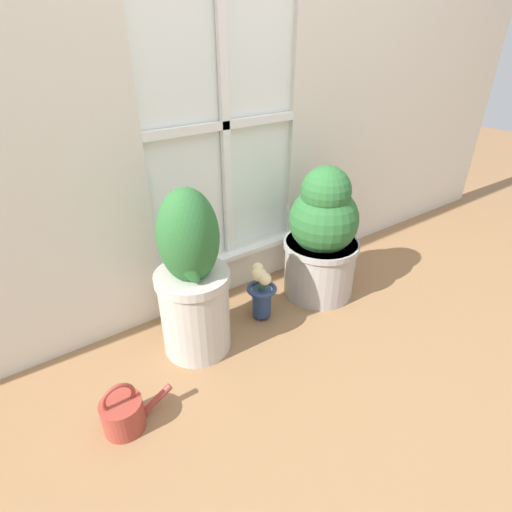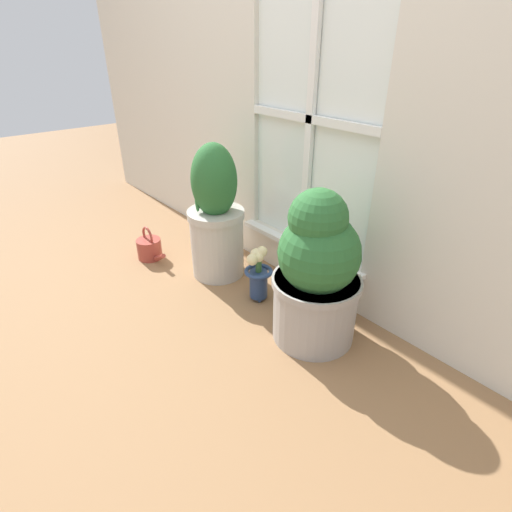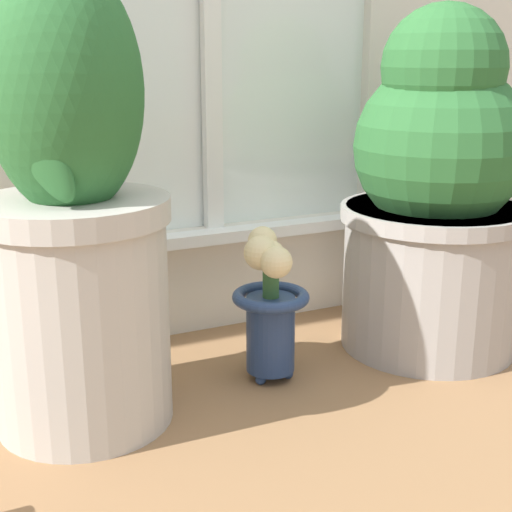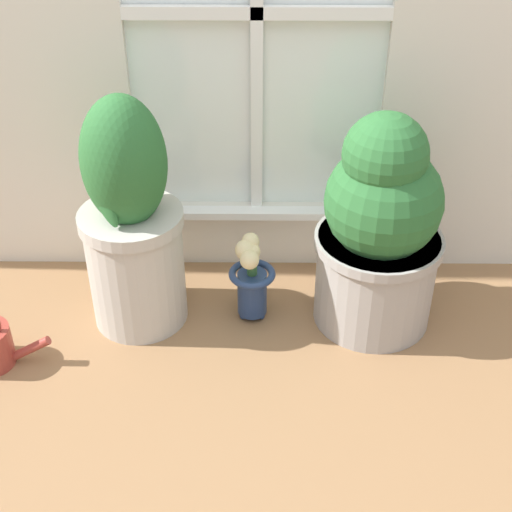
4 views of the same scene
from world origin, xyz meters
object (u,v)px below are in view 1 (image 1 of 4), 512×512
potted_plant_left (193,282)px  watering_can (124,413)px  potted_plant_right (322,237)px  flower_vase (261,291)px

potted_plant_left → watering_can: bearing=-151.7°
watering_can → potted_plant_right: bearing=11.1°
potted_plant_right → flower_vase: bearing=-179.7°
flower_vase → watering_can: size_ratio=1.12×
potted_plant_right → flower_vase: (-0.36, -0.00, -0.17)m
potted_plant_left → watering_can: potted_plant_left is taller
potted_plant_left → flower_vase: 0.38m
potted_plant_right → flower_vase: 0.40m
flower_vase → watering_can: 0.77m
potted_plant_right → watering_can: 1.15m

